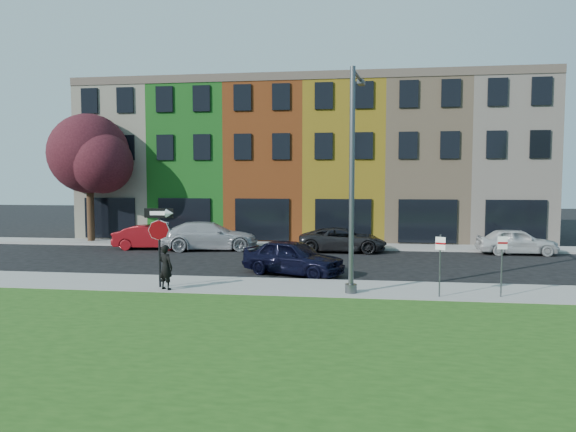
# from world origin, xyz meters

# --- Properties ---
(ground) EXTENTS (120.00, 120.00, 0.00)m
(ground) POSITION_xyz_m (0.00, 0.00, 0.00)
(ground) COLOR black
(ground) RESTS_ON ground
(sidewalk_near) EXTENTS (40.00, 3.00, 0.12)m
(sidewalk_near) POSITION_xyz_m (2.00, 3.00, 0.06)
(sidewalk_near) COLOR gray
(sidewalk_near) RESTS_ON ground
(sidewalk_far) EXTENTS (40.00, 2.40, 0.12)m
(sidewalk_far) POSITION_xyz_m (-3.00, 15.00, 0.06)
(sidewalk_far) COLOR gray
(sidewalk_far) RESTS_ON ground
(rowhouse_block) EXTENTS (30.00, 10.12, 10.00)m
(rowhouse_block) POSITION_xyz_m (-2.50, 21.18, 4.99)
(rowhouse_block) COLOR beige
(rowhouse_block) RESTS_ON ground
(stop_sign) EXTENTS (1.05, 0.11, 2.82)m
(stop_sign) POSITION_xyz_m (-6.14, 2.25, 2.13)
(stop_sign) COLOR black
(stop_sign) RESTS_ON sidewalk_near
(man) EXTENTS (0.85, 0.80, 1.57)m
(man) POSITION_xyz_m (-5.77, 1.90, 0.91)
(man) COLOR black
(man) RESTS_ON sidewalk_near
(sedan_near) EXTENTS (4.91, 5.61, 1.48)m
(sedan_near) POSITION_xyz_m (-1.79, 5.90, 0.74)
(sedan_near) COLOR black
(sedan_near) RESTS_ON ground
(parked_car_red) EXTENTS (2.39, 4.47, 1.36)m
(parked_car_red) POSITION_xyz_m (-10.82, 12.71, 0.68)
(parked_car_red) COLOR maroon
(parked_car_red) RESTS_ON ground
(parked_car_silver) EXTENTS (4.51, 6.42, 1.59)m
(parked_car_silver) POSITION_xyz_m (-7.43, 12.86, 0.80)
(parked_car_silver) COLOR #A8A8AD
(parked_car_silver) RESTS_ON ground
(parked_car_dark) EXTENTS (2.21, 4.79, 1.33)m
(parked_car_dark) POSITION_xyz_m (0.08, 13.12, 0.66)
(parked_car_dark) COLOR black
(parked_car_dark) RESTS_ON ground
(parked_car_white) EXTENTS (1.71, 4.10, 1.39)m
(parked_car_white) POSITION_xyz_m (9.26, 13.34, 0.69)
(parked_car_white) COLOR silver
(parked_car_white) RESTS_ON ground
(street_lamp) EXTENTS (0.65, 2.57, 7.57)m
(street_lamp) POSITION_xyz_m (0.68, 2.44, 3.94)
(street_lamp) COLOR #4D4F52
(street_lamp) RESTS_ON sidewalk_near
(parking_sign_a) EXTENTS (0.30, 0.15, 2.05)m
(parking_sign_a) POSITION_xyz_m (3.53, 2.01, 1.41)
(parking_sign_a) COLOR #4D4F52
(parking_sign_a) RESTS_ON sidewalk_near
(parking_sign_b) EXTENTS (0.32, 0.09, 2.07)m
(parking_sign_b) POSITION_xyz_m (5.53, 2.27, 1.42)
(parking_sign_b) COLOR #4D4F52
(parking_sign_b) RESTS_ON sidewalk_near
(tree_purple) EXTENTS (5.93, 5.19, 7.94)m
(tree_purple) POSITION_xyz_m (-15.70, 15.22, 5.46)
(tree_purple) COLOR black
(tree_purple) RESTS_ON sidewalk_far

